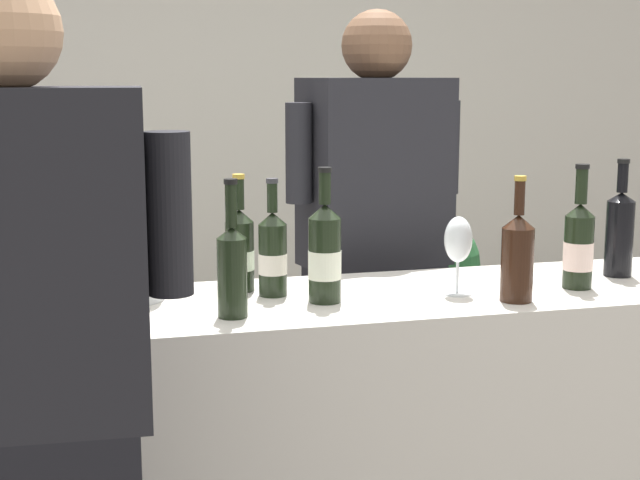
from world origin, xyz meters
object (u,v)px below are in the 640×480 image
Objects in this scene: wine_bottle_7 at (517,255)px; wine_bottle_8 at (620,231)px; potted_shrub at (387,287)px; ice_bucket at (117,258)px; wine_bottle_9 at (579,245)px; wine_bottle_0 at (325,253)px; wine_bottle_3 at (232,267)px; wine_glass at (458,243)px; person_server at (374,286)px; wine_bottle_4 at (273,253)px; wine_bottle_6 at (240,249)px; person_guest at (27,471)px.

wine_bottle_8 is at bearing 25.56° from wine_bottle_7.
ice_bucket is at bearing -139.08° from potted_shrub.
potted_shrub is at bearing 98.49° from wine_bottle_9.
wine_bottle_0 is at bearing -116.63° from potted_shrub.
wine_bottle_3 is 1.03× the size of wine_bottle_7.
ice_bucket is (-0.96, 0.28, -0.01)m from wine_bottle_7.
wine_glass is at bearing -11.59° from ice_bucket.
wine_bottle_0 is at bearing -118.84° from person_server.
wine_bottle_0 is 0.15m from wine_bottle_4.
wine_bottle_7 is at bearing -2.25° from wine_bottle_3.
person_server is at bearing 27.29° from ice_bucket.
wine_bottle_4 is at bearing -45.38° from wine_bottle_6.
wine_bottle_0 is 0.25m from wine_bottle_6.
wine_bottle_4 is 1.20m from potted_shrub.
wine_bottle_9 is (0.80, -0.12, 0.01)m from wine_bottle_4.
wine_bottle_6 is 0.71m from wine_bottle_7.
wine_bottle_0 is at bearing -43.53° from wine_bottle_6.
wine_glass is 0.12× the size of person_server.
wine_bottle_3 is 1.08× the size of wine_bottle_4.
person_guest is at bearing -131.68° from person_server.
wine_bottle_9 reaches higher than potted_shrub.
wine_bottle_7 reaches higher than ice_bucket.
wine_bottle_3 is at bearing -176.13° from wine_bottle_9.
ice_bucket is 0.78m from person_guest.
potted_shrub is at bearing 56.16° from wine_bottle_4.
wine_bottle_9 is at bearing -1.98° from wine_bottle_0.
wine_glass is at bearing -99.41° from potted_shrub.
potted_shrub is at bearing 86.96° from wine_bottle_7.
wine_bottle_3 reaches higher than wine_glass.
person_guest is at bearing -157.92° from wine_bottle_8.
wine_bottle_0 reaches higher than wine_bottle_7.
wine_bottle_9 is (0.69, -0.02, -0.01)m from wine_bottle_0.
wine_bottle_8 and wine_bottle_9 have the same top height.
wine_bottle_9 is 1.20m from ice_bucket.
wine_bottle_8 reaches higher than wine_bottle_4.
person_server is 0.52m from potted_shrub.
wine_bottle_6 is 0.69m from person_server.
wine_bottle_3 reaches higher than wine_bottle_4.
wine_bottle_6 is at bearing 167.22° from wine_bottle_9.
ice_bucket is (-0.25, 0.25, -0.02)m from wine_bottle_3.
wine_bottle_9 is at bearing -8.84° from wine_bottle_4.
wine_bottle_6 is at bearing 1.68° from ice_bucket.
wine_bottle_4 is 0.92× the size of wine_bottle_9.
wine_bottle_8 is 1.38m from ice_bucket.
wine_bottle_7 is 0.96× the size of wine_bottle_9.
potted_shrub is at bearing 52.77° from person_guest.
wine_bottle_3 is 1.32× the size of ice_bucket.
person_server is at bearing 48.30° from wine_bottle_4.
wine_bottle_3 is at bearing -160.58° from wine_bottle_0.
wine_bottle_4 is 0.91m from person_guest.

